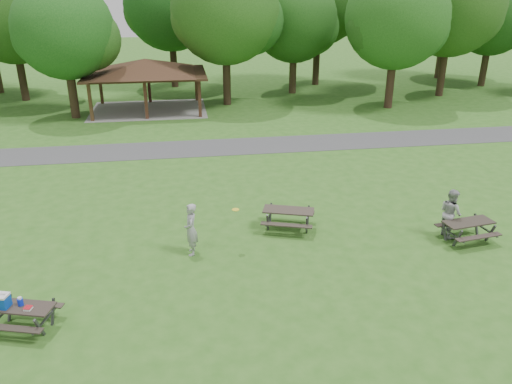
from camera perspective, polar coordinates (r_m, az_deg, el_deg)
The scene contains 18 objects.
ground at distance 16.29m, azimuth -1.33°, elevation -9.86°, with size 160.00×160.00×0.00m, color #2E611B.
asphalt_path at distance 29.02m, azimuth -5.02°, elevation 5.09°, with size 120.00×3.20×0.02m, color #3F3F42.
pavilion at distance 38.11m, azimuth -12.51°, elevation 13.62°, with size 8.60×7.01×3.76m.
tree_row_c at distance 44.39m, azimuth -26.07°, elevation 17.72°, with size 8.19×7.80×10.67m.
tree_row_d at distance 36.96m, azimuth -20.94°, elevation 16.69°, with size 6.93×6.60×9.27m.
tree_row_e at distance 38.88m, azimuth -3.38°, elevation 19.79°, with size 8.40×8.00×11.02m.
tree_row_f at distance 43.37m, azimuth 4.50°, elevation 18.82°, with size 7.35×7.00×9.55m.
tree_row_g at distance 39.07m, azimuth 15.90°, elevation 18.37°, with size 7.77×7.40×10.25m.
tree_row_h at distance 44.85m, azimuth 21.53°, elevation 19.06°, with size 8.61×8.20×11.37m.
tree_row_i at distance 50.99m, azimuth 25.48°, elevation 17.48°, with size 7.14×6.80×9.52m.
tree_deep_b at distance 46.67m, azimuth -9.64°, elevation 20.15°, with size 8.40×8.00×11.13m.
tree_deep_d at distance 53.78m, azimuth 21.12°, elevation 19.49°, with size 8.40×8.00×11.27m.
picnic_table_near at distance 15.30m, azimuth -25.77°, elevation -11.81°, with size 2.01×1.78×1.17m.
picnic_table_middle at distance 19.13m, azimuth 3.72°, elevation -2.55°, with size 2.31×2.07×0.83m.
picnic_table_far at distance 19.82m, azimuth 23.07°, elevation -3.60°, with size 2.02×1.72×0.80m.
frisbee_in_flight at distance 17.15m, azimuth -2.35°, elevation -2.02°, with size 0.33×0.33×0.02m.
frisbee_thrower at distance 17.36m, azimuth -7.44°, elevation -4.26°, with size 0.69×0.45×1.89m, color #979799.
frisbee_catcher at distance 19.84m, azimuth 21.35°, elevation -2.22°, with size 0.90×0.70×1.85m, color #9D9D9F.
Camera 1 is at (-1.75, -13.61, 8.78)m, focal length 35.00 mm.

